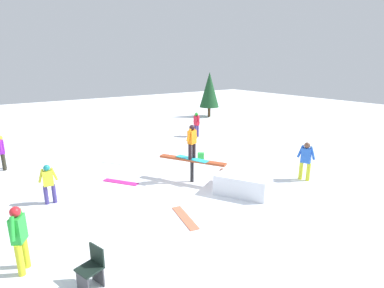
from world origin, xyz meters
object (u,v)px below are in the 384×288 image
object	(u,v)px
main_rider_on_rail	(192,142)
loose_snowboard_white	(111,162)
bystander_red	(197,123)
bystander_yellow	(48,182)
bystander_purple	(2,151)
rail_feature	(192,163)
pine_tree_near	(209,90)
bystander_blue	(306,159)
folding_chair	(92,269)
loose_snowboard_coral	(185,218)
backpack_on_snow	(201,156)
bystander_green	(19,236)
loose_snowboard_magenta	(121,182)

from	to	relation	value
main_rider_on_rail	loose_snowboard_white	bearing A→B (deg)	3.00
loose_snowboard_white	bystander_red	bearing A→B (deg)	-109.72
bystander_yellow	bystander_purple	bearing A→B (deg)	-68.56
rail_feature	pine_tree_near	size ratio (longest dim) A/B	0.67
bystander_red	bystander_purple	bearing A→B (deg)	93.21
bystander_blue	bystander_yellow	size ratio (longest dim) A/B	1.15
rail_feature	folding_chair	xyz separation A→B (m)	(-3.44, 4.94, -0.37)
main_rider_on_rail	bystander_yellow	size ratio (longest dim) A/B	1.02
main_rider_on_rail	bystander_purple	xyz separation A→B (m)	(5.84, 5.84, -0.73)
rail_feature	loose_snowboard_coral	distance (m)	2.95
backpack_on_snow	bystander_green	bearing A→B (deg)	67.90
loose_snowboard_white	pine_tree_near	world-z (taller)	pine_tree_near
loose_snowboard_white	loose_snowboard_coral	size ratio (longest dim) A/B	0.88
main_rider_on_rail	bystander_green	xyz separation A→B (m)	(-2.07, 6.03, -0.70)
rail_feature	main_rider_on_rail	bearing A→B (deg)	0.00
main_rider_on_rail	loose_snowboard_coral	size ratio (longest dim) A/B	0.91
rail_feature	loose_snowboard_magenta	size ratio (longest dim) A/B	1.70
bystander_blue	pine_tree_near	size ratio (longest dim) A/B	0.41
bystander_red	loose_snowboard_magenta	world-z (taller)	bystander_red
rail_feature	folding_chair	bearing A→B (deg)	95.41
bystander_yellow	backpack_on_snow	size ratio (longest dim) A/B	3.93
main_rider_on_rail	loose_snowboard_magenta	xyz separation A→B (m)	(1.53, 2.31, -1.57)
bystander_blue	backpack_on_snow	distance (m)	4.79
rail_feature	bystander_yellow	size ratio (longest dim) A/B	1.87
bystander_yellow	loose_snowboard_magenta	bearing A→B (deg)	-162.31
loose_snowboard_white	pine_tree_near	xyz separation A→B (m)	(6.98, -11.35, 2.26)
rail_feature	bystander_blue	size ratio (longest dim) A/B	1.63
rail_feature	pine_tree_near	distance (m)	14.71
bystander_yellow	loose_snowboard_magenta	xyz separation A→B (m)	(0.36, -2.56, -0.74)
rail_feature	loose_snowboard_white	world-z (taller)	rail_feature
pine_tree_near	loose_snowboard_magenta	bearing A→B (deg)	128.62
rail_feature	main_rider_on_rail	xyz separation A→B (m)	(0.00, 0.00, 0.80)
bystander_purple	folding_chair	world-z (taller)	bystander_purple
bystander_red	folding_chair	world-z (taller)	bystander_red
main_rider_on_rail	backpack_on_snow	world-z (taller)	main_rider_on_rail
main_rider_on_rail	bystander_green	world-z (taller)	main_rider_on_rail
rail_feature	bystander_green	size ratio (longest dim) A/B	1.60
backpack_on_snow	bystander_purple	bearing A→B (deg)	14.43
bystander_green	backpack_on_snow	distance (m)	8.94
loose_snowboard_coral	pine_tree_near	size ratio (longest dim) A/B	0.40
bystander_green	loose_snowboard_coral	xyz separation A→B (m)	(-0.12, -4.22, -0.87)
folding_chair	bystander_green	bearing A→B (deg)	-159.39
bystander_green	bystander_yellow	distance (m)	3.44
bystander_yellow	pine_tree_near	size ratio (longest dim) A/B	0.36
bystander_yellow	bystander_red	bearing A→B (deg)	-143.58
main_rider_on_rail	rail_feature	bearing A→B (deg)	0.00
bystander_green	loose_snowboard_magenta	size ratio (longest dim) A/B	1.06
bystander_blue	bystander_purple	bearing A→B (deg)	27.78
bystander_blue	backpack_on_snow	world-z (taller)	bystander_blue
bystander_yellow	loose_snowboard_white	xyz separation A→B (m)	(2.89, -3.12, -0.74)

